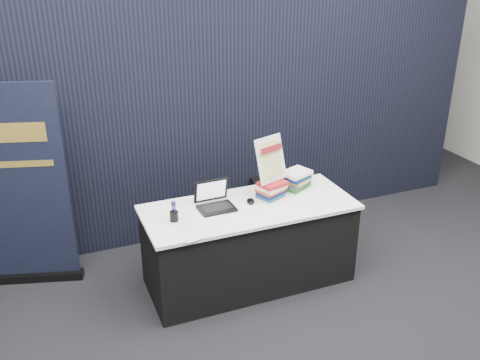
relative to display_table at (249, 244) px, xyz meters
name	(u,v)px	position (x,y,z in m)	size (l,w,h in m)	color
floor	(275,316)	(0.00, -0.55, -0.38)	(8.00, 8.00, 0.00)	black
wall_back	(147,29)	(0.00, 3.45, 1.37)	(8.00, 0.02, 3.50)	#B7B3AC
drape_partition	(208,120)	(0.00, 1.05, 0.82)	(6.00, 0.08, 2.40)	black
display_table	(249,244)	(0.00, 0.00, 0.00)	(1.80, 0.75, 0.75)	black
laptop	(215,202)	(-0.28, 0.08, 0.43)	(0.30, 0.25, 0.23)	black
mouse	(251,201)	(0.03, 0.04, 0.39)	(0.07, 0.11, 0.03)	black
brochure_left	(198,232)	(-0.54, -0.27, 0.38)	(0.29, 0.21, 0.00)	silver
brochure_mid	(188,221)	(-0.56, -0.07, 0.38)	(0.26, 0.18, 0.00)	silver
brochure_right	(209,220)	(-0.40, -0.11, 0.38)	(0.27, 0.19, 0.00)	white
pen_cup	(174,216)	(-0.66, -0.03, 0.42)	(0.07, 0.07, 0.09)	black
book_stack_tall	(272,189)	(0.24, 0.08, 0.45)	(0.26, 0.24, 0.15)	#1B5269
book_stack_short	(296,179)	(0.53, 0.17, 0.46)	(0.29, 0.26, 0.17)	#1B6624
info_sign	(271,160)	(0.24, 0.11, 0.71)	(0.32, 0.20, 0.40)	black
pullup_banner	(26,199)	(-1.74, 0.73, 0.42)	(0.76, 0.31, 1.80)	black
stacking_chair	(273,176)	(0.65, 0.89, 0.18)	(0.52, 0.52, 1.01)	black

